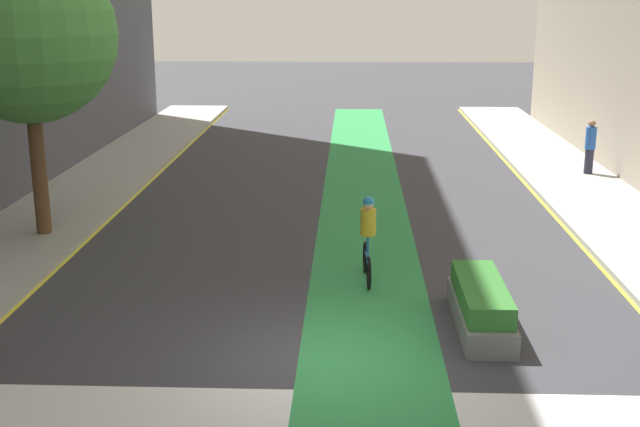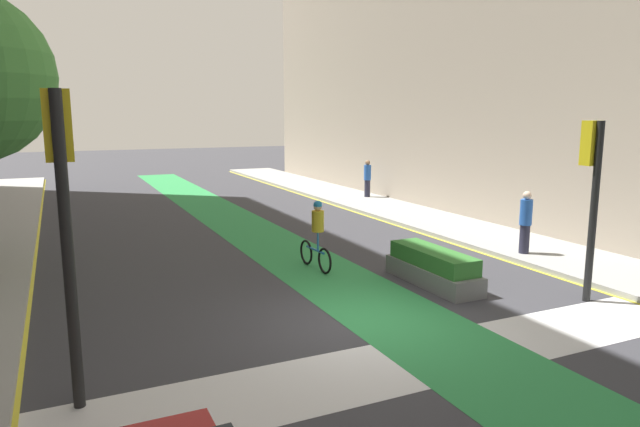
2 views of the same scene
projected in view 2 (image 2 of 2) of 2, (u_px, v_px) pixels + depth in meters
name	position (u px, v px, depth m)	size (l,w,h in m)	color
ground_plane	(359.00, 321.00, 11.15)	(120.00, 120.00, 0.00)	#38383D
bike_lane_paint	(394.00, 315.00, 11.49)	(2.40, 60.00, 0.01)	#2D8C47
crosswalk_band	(418.00, 361.00, 9.37)	(12.00, 1.80, 0.01)	silver
curb_stripe_left	(17.00, 381.00, 8.65)	(0.16, 60.00, 0.01)	yellow
sidewalk_right	(619.00, 273.00, 14.27)	(3.00, 60.00, 0.15)	#9E9E99
curb_stripe_right	(576.00, 283.00, 13.65)	(0.16, 60.00, 0.01)	yellow
traffic_signal_near_right	(592.00, 175.00, 12.02)	(0.35, 0.52, 3.91)	black
traffic_signal_near_left	(63.00, 189.00, 7.48)	(0.35, 0.52, 4.37)	black
cyclist_in_lane	(317.00, 234.00, 14.71)	(0.32, 1.73, 1.86)	black
pedestrian_sidewalk_right_a	(367.00, 178.00, 26.88)	(0.34, 0.34, 1.76)	#262638
pedestrian_sidewalk_right_b	(525.00, 222.00, 15.89)	(0.34, 0.34, 1.78)	#262638
median_planter	(433.00, 268.00, 13.55)	(0.88, 2.86, 0.85)	slate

